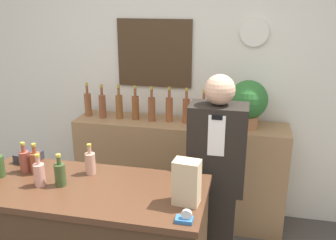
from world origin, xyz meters
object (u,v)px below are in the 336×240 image
Objects in this scene: potted_plant at (248,102)px; paper_bag at (187,182)px; shopkeeper at (216,182)px; tape_dispenser at (185,218)px.

paper_bag is (-0.31, -1.31, -0.12)m from potted_plant.
shopkeeper is 0.84m from potted_plant.
potted_plant is at bearing 79.25° from tape_dispenser.
potted_plant is at bearing 74.72° from shopkeeper.
paper_bag is at bearing -103.20° from potted_plant.
paper_bag is (-0.11, -0.60, 0.30)m from shopkeeper.
tape_dispenser is at bearing -96.57° from shopkeeper.
potted_plant is 4.60× the size of tape_dispenser.
potted_plant is (0.19, 0.70, 0.42)m from shopkeeper.
shopkeeper is 6.05× the size of paper_bag.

